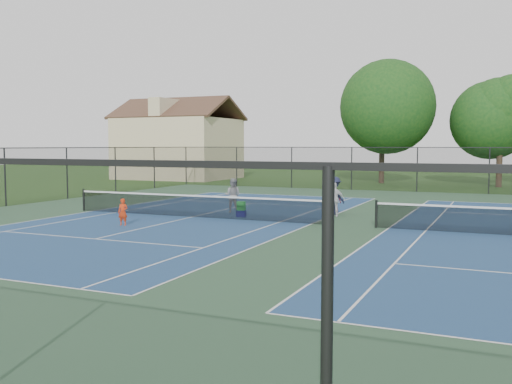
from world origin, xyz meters
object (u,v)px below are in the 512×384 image
at_px(tree_back_c, 501,114).
at_px(bystander_c, 332,197).
at_px(ball_crate, 241,214).
at_px(instructor, 233,195).
at_px(tree_back_b, 383,103).
at_px(ball_hopper, 241,206).
at_px(bystander_a, 335,199).
at_px(clapboard_house, 178,146).
at_px(child_player, 123,212).
at_px(bystander_b, 334,196).

bearing_deg(tree_back_c, bystander_c, -107.46).
distance_m(bystander_c, ball_crate, 4.30).
bearing_deg(tree_back_c, instructor, -116.21).
relative_size(tree_back_c, ball_crate, 21.41).
height_order(tree_back_b, ball_hopper, tree_back_b).
relative_size(tree_back_b, ball_crate, 25.58).
height_order(tree_back_b, bystander_a, tree_back_b).
distance_m(clapboard_house, bystander_c, 30.26).
height_order(instructor, ball_hopper, instructor).
xyz_separation_m(tree_back_c, child_player, (-13.16, -28.33, -4.95)).
relative_size(clapboard_house, bystander_c, 6.76).
bearing_deg(instructor, ball_hopper, 118.96).
distance_m(child_player, bystander_a, 9.14).
height_order(child_player, bystander_b, bystander_b).
xyz_separation_m(child_player, bystander_c, (6.43, 6.94, 0.27)).
relative_size(instructor, ball_crate, 4.08).
height_order(instructor, bystander_c, instructor).
relative_size(clapboard_house, instructor, 6.74).
bearing_deg(bystander_c, bystander_b, 129.43).
bearing_deg(tree_back_b, bystander_a, -83.56).
xyz_separation_m(bystander_b, bystander_c, (-0.16, 0.18, -0.07)).
distance_m(bystander_a, bystander_c, 0.89).
height_order(bystander_c, ball_hopper, bystander_c).
bearing_deg(ball_crate, instructor, 129.03).
bearing_deg(bystander_a, ball_crate, 15.72).
distance_m(ball_crate, ball_hopper, 0.34).
bearing_deg(bystander_b, child_player, 75.18).
relative_size(tree_back_b, instructor, 6.26).
height_order(clapboard_house, bystander_c, clapboard_house).
relative_size(child_player, bystander_a, 0.70).
bearing_deg(bystander_c, instructor, 15.07).
height_order(tree_back_c, clapboard_house, tree_back_c).
relative_size(clapboard_house, ball_hopper, 28.09).
bearing_deg(instructor, child_player, 60.51).
distance_m(clapboard_house, bystander_a, 31.08).
distance_m(bystander_b, bystander_c, 0.25).
xyz_separation_m(bystander_c, ball_crate, (-3.37, -2.59, -0.65)).
bearing_deg(tree_back_b, clapboard_house, -176.99).
xyz_separation_m(tree_back_c, bystander_a, (-6.38, -22.21, -4.72)).
bearing_deg(bystander_c, ball_hopper, 36.56).
bearing_deg(tree_back_b, tree_back_c, -6.34).
relative_size(bystander_c, ball_crate, 4.07).
bearing_deg(tree_back_c, tree_back_b, 173.66).
relative_size(child_player, ball_hopper, 2.77).
xyz_separation_m(bystander_a, bystander_b, (-0.19, 0.63, 0.11)).
distance_m(tree_back_c, instructor, 25.70).
relative_size(bystander_a, bystander_b, 0.88).
bearing_deg(tree_back_c, ball_crate, -112.83).
height_order(clapboard_house, ball_crate, clapboard_house).
height_order(tree_back_c, ball_crate, tree_back_c).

